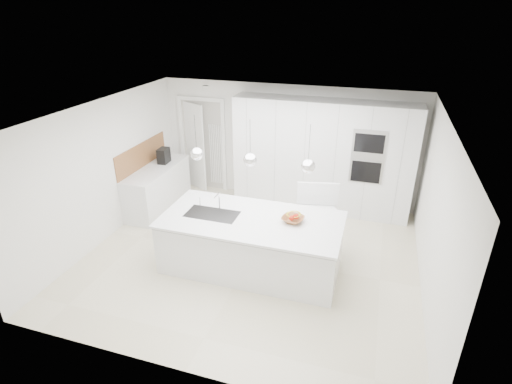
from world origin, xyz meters
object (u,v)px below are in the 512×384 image
(fruit_bowl, at_px, (293,219))
(bar_stool_left, at_px, (305,219))
(island_base, at_px, (251,246))
(espresso_machine, at_px, (164,156))
(bar_stool_right, at_px, (324,220))

(fruit_bowl, height_order, bar_stool_left, bar_stool_left)
(island_base, xyz_separation_m, bar_stool_left, (0.72, 0.82, 0.18))
(espresso_machine, bearing_deg, bar_stool_left, -20.89)
(island_base, bearing_deg, fruit_bowl, 12.62)
(fruit_bowl, xyz_separation_m, bar_stool_left, (0.08, 0.68, -0.33))
(bar_stool_left, height_order, bar_stool_right, bar_stool_right)
(espresso_machine, height_order, bar_stool_left, same)
(island_base, bearing_deg, bar_stool_right, 40.18)
(fruit_bowl, relative_size, bar_stool_right, 0.28)
(bar_stool_right, bearing_deg, espresso_machine, 153.38)
(fruit_bowl, height_order, espresso_machine, espresso_machine)
(fruit_bowl, distance_m, bar_stool_left, 0.76)
(fruit_bowl, xyz_separation_m, bar_stool_right, (0.39, 0.73, -0.33))
(espresso_machine, height_order, bar_stool_right, bar_stool_right)
(island_base, xyz_separation_m, espresso_machine, (-2.53, 1.83, 0.63))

